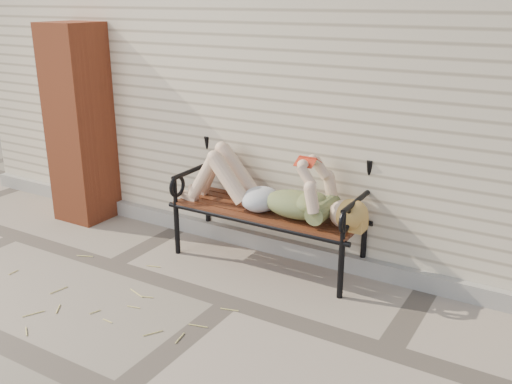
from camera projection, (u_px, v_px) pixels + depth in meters
The scene contains 7 objects.
ground at pixel (230, 302), 4.39m from camera, with size 80.00×80.00×0.00m, color gray.
house_wall at pixel (376, 66), 6.34m from camera, with size 8.00×4.00×3.00m, color beige.
foundation_strip at pixel (289, 248), 5.15m from camera, with size 8.00×0.10×0.15m, color gray.
brick_pillar at pixel (80, 124), 5.79m from camera, with size 0.50×0.50×2.00m, color #A14424.
garden_bench at pixel (273, 189), 4.92m from camera, with size 1.81×0.72×1.17m.
reading_woman at pixel (267, 189), 4.79m from camera, with size 1.71×0.39×0.54m.
straw_scatter at pixel (38, 305), 4.34m from camera, with size 2.93×1.64×0.01m.
Camera 1 is at (2.15, -3.23, 2.24)m, focal length 40.00 mm.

